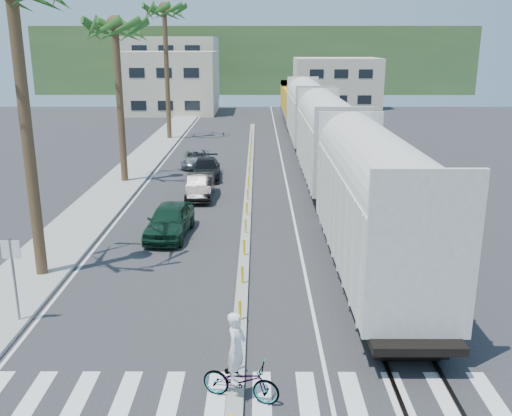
{
  "coord_description": "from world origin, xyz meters",
  "views": [
    {
      "loc": [
        0.59,
        -15.06,
        8.91
      ],
      "look_at": [
        0.51,
        8.91,
        2.0
      ],
      "focal_mm": 40.0,
      "sensor_mm": 36.0,
      "label": 1
    }
  ],
  "objects_px": {
    "car_lead": "(170,220)",
    "car_second": "(200,186)",
    "street_sign": "(13,268)",
    "cyclist": "(240,373)"
  },
  "relations": [
    {
      "from": "car_lead",
      "to": "cyclist",
      "type": "relative_size",
      "value": 1.89
    },
    {
      "from": "car_second",
      "to": "car_lead",
      "type": "bearing_deg",
      "value": -97.15
    },
    {
      "from": "car_lead",
      "to": "car_second",
      "type": "xyz_separation_m",
      "value": [
        0.78,
        7.08,
        -0.08
      ]
    },
    {
      "from": "car_second",
      "to": "street_sign",
      "type": "bearing_deg",
      "value": -106.32
    },
    {
      "from": "car_lead",
      "to": "car_second",
      "type": "height_order",
      "value": "car_lead"
    },
    {
      "from": "street_sign",
      "to": "car_lead",
      "type": "relative_size",
      "value": 0.63
    },
    {
      "from": "car_lead",
      "to": "car_second",
      "type": "bearing_deg",
      "value": 87.83
    },
    {
      "from": "car_second",
      "to": "cyclist",
      "type": "height_order",
      "value": "cyclist"
    },
    {
      "from": "street_sign",
      "to": "car_second",
      "type": "distance_m",
      "value": 16.71
    },
    {
      "from": "car_second",
      "to": "cyclist",
      "type": "relative_size",
      "value": 1.73
    }
  ]
}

